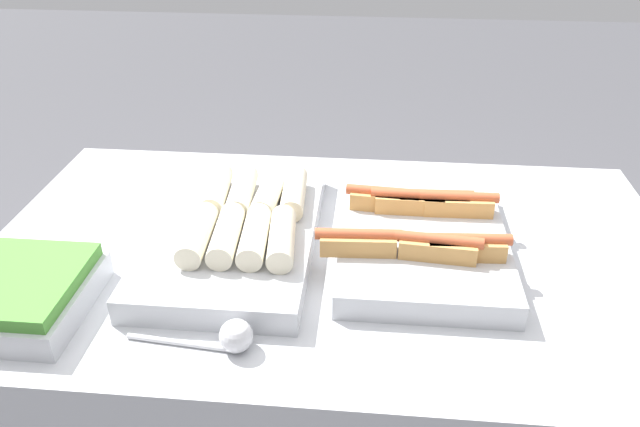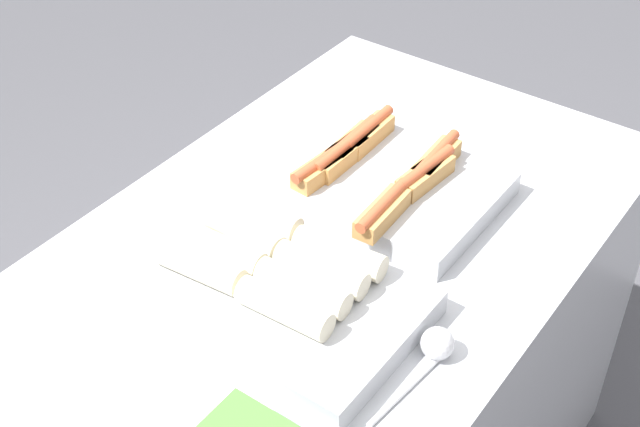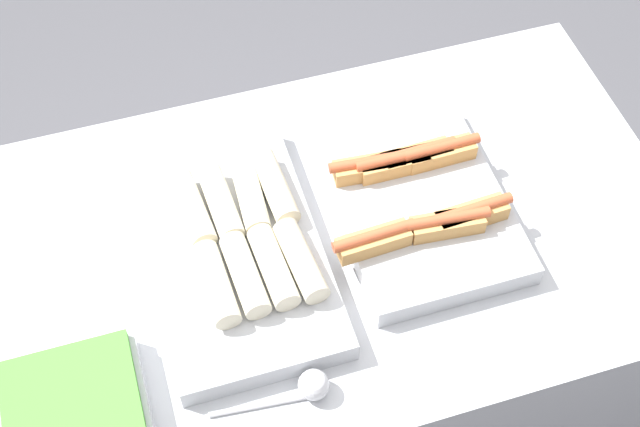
# 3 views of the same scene
# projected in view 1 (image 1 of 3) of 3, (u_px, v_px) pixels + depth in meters

# --- Properties ---
(counter) EXTENTS (1.41, 0.85, 0.91)m
(counter) POSITION_uv_depth(u_px,v_px,m) (329.00, 405.00, 1.50)
(counter) COLOR #B7BABF
(counter) RESTS_ON ground_plane
(tray_hotdogs) EXTENTS (0.37, 0.45, 0.10)m
(tray_hotdogs) POSITION_uv_depth(u_px,v_px,m) (422.00, 237.00, 1.24)
(tray_hotdogs) COLOR #B7BABF
(tray_hotdogs) RESTS_ON counter
(tray_wraps) EXTENTS (0.32, 0.55, 0.10)m
(tray_wraps) POSITION_uv_depth(u_px,v_px,m) (239.00, 227.00, 1.27)
(tray_wraps) COLOR #B7BABF
(tray_wraps) RESTS_ON counter
(tray_side_front) EXTENTS (0.24, 0.25, 0.07)m
(tray_side_front) POSITION_uv_depth(u_px,v_px,m) (17.00, 294.00, 1.08)
(tray_side_front) COLOR #B7BABF
(tray_side_front) RESTS_ON counter
(serving_spoon_near) EXTENTS (0.21, 0.06, 0.06)m
(serving_spoon_near) POSITION_uv_depth(u_px,v_px,m) (231.00, 337.00, 1.00)
(serving_spoon_near) COLOR silver
(serving_spoon_near) RESTS_ON counter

